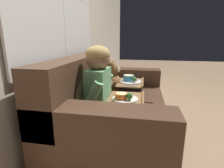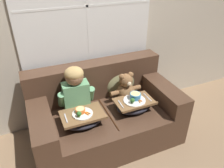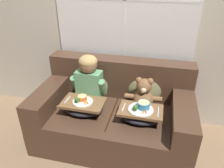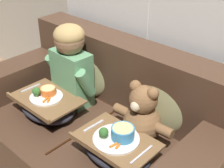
{
  "view_description": "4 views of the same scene",
  "coord_description": "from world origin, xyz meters",
  "px_view_note": "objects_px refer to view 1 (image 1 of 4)",
  "views": [
    {
      "loc": [
        -1.64,
        -0.24,
        1.01
      ],
      "look_at": [
        0.0,
        0.06,
        0.57
      ],
      "focal_mm": 28.0,
      "sensor_mm": 36.0,
      "label": 1
    },
    {
      "loc": [
        -0.71,
        -1.84,
        1.94
      ],
      "look_at": [
        0.13,
        0.14,
        0.65
      ],
      "focal_mm": 35.0,
      "sensor_mm": 36.0,
      "label": 2
    },
    {
      "loc": [
        0.43,
        -1.87,
        1.78
      ],
      "look_at": [
        -0.03,
        0.06,
        0.69
      ],
      "focal_mm": 35.0,
      "sensor_mm": 36.0,
      "label": 3
    },
    {
      "loc": [
        1.14,
        -1.05,
        1.6
      ],
      "look_at": [
        0.1,
        0.08,
        0.71
      ],
      "focal_mm": 50.0,
      "sensor_mm": 36.0,
      "label": 4
    }
  ],
  "objects_px": {
    "teddy_bear": "(112,79)",
    "lap_tray_child": "(125,106)",
    "throw_pillow_behind_teddy": "(98,76)",
    "throw_pillow_behind_child": "(80,90)",
    "child_figure": "(98,77)",
    "couch": "(111,109)",
    "lap_tray_teddy": "(130,86)"
  },
  "relations": [
    {
      "from": "teddy_bear",
      "to": "lap_tray_child",
      "type": "xyz_separation_m",
      "value": [
        -0.6,
        -0.22,
        -0.09
      ]
    },
    {
      "from": "throw_pillow_behind_teddy",
      "to": "lap_tray_child",
      "type": "xyz_separation_m",
      "value": [
        -0.6,
        -0.38,
        -0.12
      ]
    },
    {
      "from": "throw_pillow_behind_child",
      "to": "child_figure",
      "type": "bearing_deg",
      "value": -90.02
    },
    {
      "from": "couch",
      "to": "throw_pillow_behind_teddy",
      "type": "distance_m",
      "value": 0.46
    },
    {
      "from": "throw_pillow_behind_child",
      "to": "teddy_bear",
      "type": "relative_size",
      "value": 1.04
    },
    {
      "from": "throw_pillow_behind_teddy",
      "to": "lap_tray_child",
      "type": "relative_size",
      "value": 0.95
    },
    {
      "from": "couch",
      "to": "lap_tray_child",
      "type": "bearing_deg",
      "value": -149.85
    },
    {
      "from": "teddy_bear",
      "to": "lap_tray_teddy",
      "type": "bearing_deg",
      "value": -89.77
    },
    {
      "from": "throw_pillow_behind_child",
      "to": "throw_pillow_behind_teddy",
      "type": "distance_m",
      "value": 0.6
    },
    {
      "from": "teddy_bear",
      "to": "lap_tray_child",
      "type": "bearing_deg",
      "value": -160.23
    },
    {
      "from": "couch",
      "to": "lap_tray_child",
      "type": "height_order",
      "value": "couch"
    },
    {
      "from": "lap_tray_teddy",
      "to": "teddy_bear",
      "type": "bearing_deg",
      "value": 90.23
    },
    {
      "from": "throw_pillow_behind_teddy",
      "to": "couch",
      "type": "bearing_deg",
      "value": -145.32
    },
    {
      "from": "lap_tray_child",
      "to": "couch",
      "type": "bearing_deg",
      "value": 30.15
    },
    {
      "from": "couch",
      "to": "lap_tray_teddy",
      "type": "height_order",
      "value": "couch"
    },
    {
      "from": "child_figure",
      "to": "lap_tray_teddy",
      "type": "distance_m",
      "value": 0.68
    },
    {
      "from": "couch",
      "to": "throw_pillow_behind_child",
      "type": "relative_size",
      "value": 3.98
    },
    {
      "from": "throw_pillow_behind_teddy",
      "to": "lap_tray_child",
      "type": "height_order",
      "value": "throw_pillow_behind_teddy"
    },
    {
      "from": "throw_pillow_behind_teddy",
      "to": "lap_tray_teddy",
      "type": "relative_size",
      "value": 0.97
    },
    {
      "from": "throw_pillow_behind_teddy",
      "to": "teddy_bear",
      "type": "xyz_separation_m",
      "value": [
        0.0,
        -0.17,
        -0.03
      ]
    },
    {
      "from": "throw_pillow_behind_teddy",
      "to": "teddy_bear",
      "type": "bearing_deg",
      "value": -89.94
    },
    {
      "from": "throw_pillow_behind_teddy",
      "to": "teddy_bear",
      "type": "distance_m",
      "value": 0.17
    },
    {
      "from": "child_figure",
      "to": "teddy_bear",
      "type": "xyz_separation_m",
      "value": [
        0.6,
        -0.0,
        -0.15
      ]
    },
    {
      "from": "throw_pillow_behind_child",
      "to": "lap_tray_teddy",
      "type": "xyz_separation_m",
      "value": [
        0.6,
        -0.38,
        -0.11
      ]
    },
    {
      "from": "couch",
      "to": "child_figure",
      "type": "relative_size",
      "value": 2.94
    },
    {
      "from": "throw_pillow_behind_teddy",
      "to": "teddy_bear",
      "type": "height_order",
      "value": "throw_pillow_behind_teddy"
    },
    {
      "from": "throw_pillow_behind_child",
      "to": "lap_tray_child",
      "type": "distance_m",
      "value": 0.4
    },
    {
      "from": "throw_pillow_behind_child",
      "to": "lap_tray_child",
      "type": "height_order",
      "value": "throw_pillow_behind_child"
    },
    {
      "from": "throw_pillow_behind_teddy",
      "to": "throw_pillow_behind_child",
      "type": "bearing_deg",
      "value": 180.0
    },
    {
      "from": "couch",
      "to": "child_figure",
      "type": "distance_m",
      "value": 0.5
    },
    {
      "from": "lap_tray_teddy",
      "to": "throw_pillow_behind_teddy",
      "type": "bearing_deg",
      "value": 90.16
    },
    {
      "from": "teddy_bear",
      "to": "lap_tray_child",
      "type": "relative_size",
      "value": 0.9
    }
  ]
}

